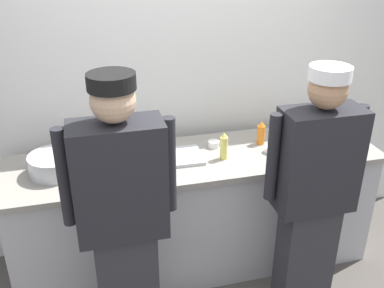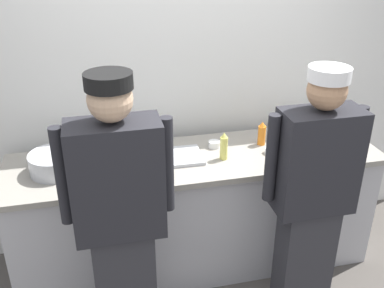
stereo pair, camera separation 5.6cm
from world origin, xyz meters
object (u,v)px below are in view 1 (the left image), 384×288
(mixing_bowl_steel, at_px, (56,164))
(ramekin_orange_sauce, at_px, (95,154))
(chef_center, at_px, (313,193))
(squeeze_bottle_secondary, at_px, (224,146))
(ramekin_yellow_sauce, at_px, (100,162))
(chef_near_left, at_px, (122,216))
(plate_stack_front, at_px, (301,147))
(deli_cup, at_px, (299,126))
(ramekin_green_sauce, at_px, (214,144))
(sheet_tray, at_px, (167,158))
(ramekin_red_sauce, at_px, (270,150))
(plate_stack_rear, at_px, (327,141))
(squeeze_bottle_primary, at_px, (261,133))

(mixing_bowl_steel, height_order, ramekin_orange_sauce, mixing_bowl_steel)
(chef_center, height_order, squeeze_bottle_secondary, chef_center)
(squeeze_bottle_secondary, relative_size, ramekin_yellow_sauce, 2.17)
(chef_near_left, bearing_deg, plate_stack_front, 21.15)
(plate_stack_front, distance_m, squeeze_bottle_secondary, 0.57)
(chef_near_left, distance_m, deli_cup, 1.67)
(plate_stack_front, bearing_deg, ramekin_green_sauce, 160.26)
(chef_near_left, distance_m, sheet_tray, 0.72)
(chef_center, bearing_deg, sheet_tray, 141.54)
(ramekin_red_sauce, height_order, deli_cup, deli_cup)
(chef_center, xyz_separation_m, ramekin_green_sauce, (-0.41, 0.72, 0.04))
(sheet_tray, xyz_separation_m, squeeze_bottle_secondary, (0.38, -0.08, 0.08))
(chef_center, xyz_separation_m, mixing_bowl_steel, (-1.50, 0.61, 0.08))
(ramekin_red_sauce, relative_size, ramekin_orange_sauce, 0.98)
(chef_center, distance_m, plate_stack_rear, 0.68)
(plate_stack_front, height_order, ramekin_red_sauce, plate_stack_front)
(plate_stack_rear, relative_size, squeeze_bottle_primary, 1.14)
(plate_stack_front, height_order, sheet_tray, plate_stack_front)
(mixing_bowl_steel, xyz_separation_m, squeeze_bottle_primary, (1.44, 0.08, 0.02))
(plate_stack_front, distance_m, ramekin_orange_sauce, 1.45)
(plate_stack_rear, xyz_separation_m, mixing_bowl_steel, (-1.90, 0.06, 0.03))
(chef_center, distance_m, ramekin_green_sauce, 0.83)
(chef_near_left, bearing_deg, deli_cup, 29.19)
(squeeze_bottle_secondary, xyz_separation_m, ramekin_orange_sauce, (-0.86, 0.25, -0.07))
(ramekin_green_sauce, relative_size, deli_cup, 0.94)
(ramekin_yellow_sauce, bearing_deg, ramekin_orange_sauce, 101.49)
(squeeze_bottle_secondary, distance_m, deli_cup, 0.76)
(ramekin_green_sauce, xyz_separation_m, deli_cup, (0.72, 0.09, 0.02))
(squeeze_bottle_secondary, xyz_separation_m, ramekin_green_sauce, (-0.01, 0.19, -0.07))
(chef_center, bearing_deg, ramekin_green_sauce, 119.64)
(plate_stack_rear, distance_m, ramekin_red_sauce, 0.44)
(ramekin_green_sauce, bearing_deg, plate_stack_front, -19.74)
(chef_center, distance_m, ramekin_orange_sauce, 1.48)
(chef_near_left, bearing_deg, sheet_tray, 58.76)
(sheet_tray, distance_m, ramekin_orange_sauce, 0.51)
(squeeze_bottle_secondary, xyz_separation_m, ramekin_yellow_sauce, (-0.83, 0.12, -0.07))
(plate_stack_front, bearing_deg, squeeze_bottle_primary, 143.13)
(sheet_tray, distance_m, squeeze_bottle_secondary, 0.40)
(mixing_bowl_steel, height_order, ramekin_red_sauce, mixing_bowl_steel)
(plate_stack_front, bearing_deg, chef_center, -108.71)
(chef_near_left, xyz_separation_m, ramekin_green_sauce, (0.74, 0.72, 0.01))
(squeeze_bottle_secondary, relative_size, ramekin_green_sauce, 2.32)
(plate_stack_front, relative_size, ramekin_red_sauce, 2.36)
(deli_cup, bearing_deg, ramekin_red_sauce, -142.25)
(sheet_tray, bearing_deg, ramekin_yellow_sauce, 175.24)
(plate_stack_rear, xyz_separation_m, squeeze_bottle_secondary, (-0.79, -0.02, 0.06))
(plate_stack_rear, xyz_separation_m, ramekin_orange_sauce, (-1.65, 0.24, -0.01))
(plate_stack_rear, height_order, sheet_tray, plate_stack_rear)
(plate_stack_rear, xyz_separation_m, sheet_tray, (-1.17, 0.07, -0.02))
(mixing_bowl_steel, height_order, ramekin_yellow_sauce, mixing_bowl_steel)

